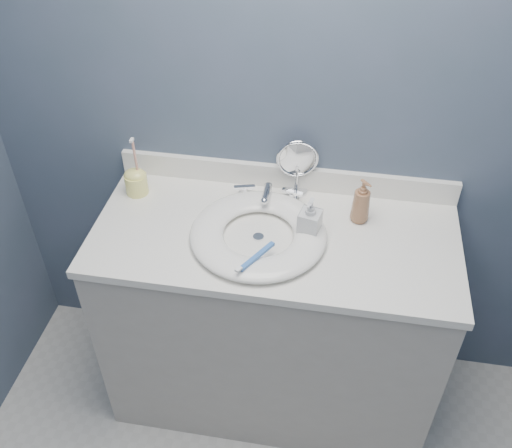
% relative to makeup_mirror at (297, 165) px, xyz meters
% --- Properties ---
extents(back_wall, '(2.20, 0.02, 2.40)m').
position_rel_makeup_mirror_xyz_m(back_wall, '(-0.04, 0.04, 0.20)').
color(back_wall, '#405161').
rests_on(back_wall, ground).
extents(vanity_cabinet, '(1.20, 0.55, 0.85)m').
position_rel_makeup_mirror_xyz_m(vanity_cabinet, '(-0.04, -0.24, -0.57)').
color(vanity_cabinet, '#B6B0A6').
rests_on(vanity_cabinet, ground).
extents(countertop, '(1.22, 0.57, 0.03)m').
position_rel_makeup_mirror_xyz_m(countertop, '(-0.04, -0.24, -0.13)').
color(countertop, white).
rests_on(countertop, vanity_cabinet).
extents(backsplash, '(1.22, 0.02, 0.09)m').
position_rel_makeup_mirror_xyz_m(backsplash, '(-0.04, 0.02, -0.07)').
color(backsplash, white).
rests_on(backsplash, countertop).
extents(basin, '(0.45, 0.45, 0.04)m').
position_rel_makeup_mirror_xyz_m(basin, '(-0.09, -0.27, -0.10)').
color(basin, white).
rests_on(basin, countertop).
extents(drain, '(0.04, 0.04, 0.01)m').
position_rel_makeup_mirror_xyz_m(drain, '(-0.09, -0.27, -0.12)').
color(drain, silver).
rests_on(drain, countertop).
extents(faucet, '(0.25, 0.13, 0.07)m').
position_rel_makeup_mirror_xyz_m(faucet, '(-0.09, -0.07, -0.09)').
color(faucet, silver).
rests_on(faucet, countertop).
extents(makeup_mirror, '(0.15, 0.08, 0.22)m').
position_rel_makeup_mirror_xyz_m(makeup_mirror, '(0.00, 0.00, 0.00)').
color(makeup_mirror, silver).
rests_on(makeup_mirror, countertop).
extents(soap_bottle_amber, '(0.09, 0.09, 0.16)m').
position_rel_makeup_mirror_xyz_m(soap_bottle_amber, '(0.23, -0.12, -0.04)').
color(soap_bottle_amber, '#926242').
rests_on(soap_bottle_amber, countertop).
extents(soap_bottle_clear, '(0.08, 0.08, 0.15)m').
position_rel_makeup_mirror_xyz_m(soap_bottle_clear, '(0.07, -0.23, -0.04)').
color(soap_bottle_clear, silver).
rests_on(soap_bottle_clear, countertop).
extents(toothbrush_holder, '(0.08, 0.08, 0.23)m').
position_rel_makeup_mirror_xyz_m(toothbrush_holder, '(-0.56, -0.10, -0.07)').
color(toothbrush_holder, '#F7F17B').
rests_on(toothbrush_holder, countertop).
extents(toothbrush_lying, '(0.10, 0.16, 0.02)m').
position_rel_makeup_mirror_xyz_m(toothbrush_lying, '(-0.08, -0.41, -0.08)').
color(toothbrush_lying, '#3468BA').
rests_on(toothbrush_lying, basin).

